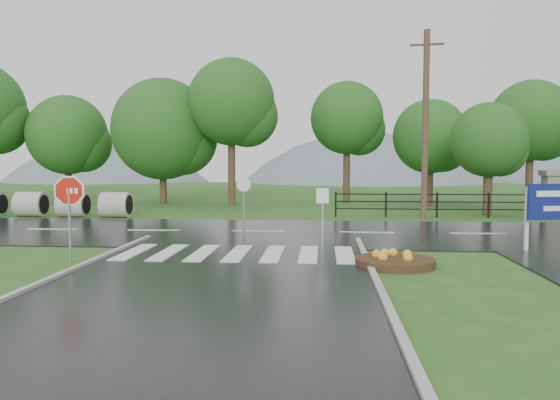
{
  "coord_description": "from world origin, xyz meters",
  "views": [
    {
      "loc": [
        2.39,
        -10.11,
        2.63
      ],
      "look_at": [
        1.12,
        6.0,
        1.5
      ],
      "focal_mm": 35.0,
      "sensor_mm": 36.0,
      "label": 1
    }
  ],
  "objects": [
    {
      "name": "reg_sign_small",
      "position": [
        2.38,
        7.36,
        1.3
      ],
      "size": [
        0.4,
        0.07,
        1.79
      ],
      "color": "#939399",
      "rests_on": "ground"
    },
    {
      "name": "reg_sign_round",
      "position": [
        -0.35,
        8.59,
        1.34
      ],
      "size": [
        0.47,
        0.18,
        2.09
      ],
      "color": "#939399",
      "rests_on": "ground"
    },
    {
      "name": "entrance_tree_left",
      "position": [
        10.5,
        17.5,
        3.68
      ],
      "size": [
        3.67,
        3.67,
        5.55
      ],
      "color": "#3D2B1C",
      "rests_on": "ground"
    },
    {
      "name": "pillar_west",
      "position": [
        13.0,
        16.0,
        1.18
      ],
      "size": [
        1.0,
        1.0,
        2.24
      ],
      "color": "gray",
      "rests_on": "ground"
    },
    {
      "name": "culvert_pipes",
      "position": [
        -12.67,
        15.0,
        0.6
      ],
      "size": [
        11.8,
        1.2,
        1.2
      ],
      "color": "#9E9B93",
      "rests_on": "ground"
    },
    {
      "name": "ground",
      "position": [
        0.0,
        0.0,
        0.0
      ],
      "size": [
        120.0,
        120.0,
        0.0
      ],
      "primitive_type": "plane",
      "color": "#29581D",
      "rests_on": "ground"
    },
    {
      "name": "hills",
      "position": [
        3.49,
        65.0,
        -15.54
      ],
      "size": [
        102.0,
        48.0,
        48.0
      ],
      "color": "slate",
      "rests_on": "ground"
    },
    {
      "name": "curb_right",
      "position": [
        3.55,
        -4.0,
        0.0
      ],
      "size": [
        0.15,
        24.0,
        0.12
      ],
      "primitive_type": "cube",
      "color": "#A3A39B",
      "rests_on": "ground"
    },
    {
      "name": "flower_bed",
      "position": [
        4.21,
        3.69,
        0.15
      ],
      "size": [
        2.01,
        2.01,
        0.4
      ],
      "color": "#332111",
      "rests_on": "ground"
    },
    {
      "name": "stop_sign",
      "position": [
        -4.14,
        3.45,
        1.71
      ],
      "size": [
        1.07,
        0.16,
        2.43
      ],
      "color": "#939399",
      "rests_on": "ground"
    },
    {
      "name": "treeline",
      "position": [
        1.0,
        24.0,
        0.0
      ],
      "size": [
        83.2,
        5.2,
        10.0
      ],
      "color": "#1C5219",
      "rests_on": "ground"
    },
    {
      "name": "main_road",
      "position": [
        0.0,
        10.0,
        0.0
      ],
      "size": [
        90.0,
        8.0,
        0.04
      ],
      "primitive_type": "cube",
      "color": "black",
      "rests_on": "ground"
    },
    {
      "name": "fence_west",
      "position": [
        7.75,
        16.0,
        0.72
      ],
      "size": [
        9.58,
        0.08,
        1.2
      ],
      "color": "black",
      "rests_on": "ground"
    },
    {
      "name": "utility_pole_east",
      "position": [
        7.05,
        15.5,
        4.38
      ],
      "size": [
        1.53,
        0.35,
        8.62
      ],
      "color": "#473523",
      "rests_on": "ground"
    },
    {
      "name": "crosswalk",
      "position": [
        0.0,
        5.0,
        0.06
      ],
      "size": [
        6.5,
        2.8,
        0.02
      ],
      "color": "silver",
      "rests_on": "ground"
    }
  ]
}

